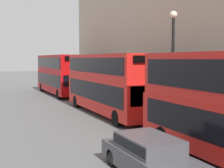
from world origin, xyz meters
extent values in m
cylinder|color=black|center=(0.48, 9.63, 0.50)|extent=(0.30, 1.00, 1.00)
cylinder|color=black|center=(2.73, 9.63, 0.50)|extent=(0.30, 1.00, 1.00)
cube|color=red|center=(1.60, 18.50, 1.49)|extent=(2.55, 11.08, 2.27)
cube|color=red|center=(1.60, 18.50, 3.47)|extent=(2.50, 10.86, 1.70)
cube|color=black|center=(1.60, 18.50, 1.76)|extent=(2.59, 10.20, 1.27)
cube|color=black|center=(1.60, 18.50, 3.56)|extent=(2.59, 10.20, 1.02)
cube|color=black|center=(1.60, 12.99, 1.94)|extent=(2.17, 0.06, 1.14)
cube|color=black|center=(1.60, 12.99, 3.98)|extent=(1.78, 0.06, 0.41)
cylinder|color=black|center=(0.48, 14.56, 0.50)|extent=(0.30, 1.00, 1.00)
cylinder|color=black|center=(2.73, 14.56, 0.50)|extent=(0.30, 1.00, 1.00)
cylinder|color=black|center=(0.48, 22.44, 0.50)|extent=(0.30, 1.00, 1.00)
cylinder|color=black|center=(2.73, 22.44, 0.50)|extent=(0.30, 1.00, 1.00)
cube|color=#B20C0F|center=(1.60, 32.37, 1.45)|extent=(2.55, 11.47, 2.20)
cube|color=#B20C0F|center=(1.60, 32.37, 3.48)|extent=(2.50, 11.24, 1.85)
cube|color=black|center=(1.60, 32.37, 1.72)|extent=(2.59, 10.55, 1.23)
cube|color=black|center=(1.60, 32.37, 3.57)|extent=(2.59, 10.55, 1.11)
cube|color=black|center=(1.60, 26.66, 1.89)|extent=(2.17, 0.06, 1.10)
cube|color=black|center=(1.60, 26.66, 4.03)|extent=(1.78, 0.06, 0.44)
cylinder|color=black|center=(0.48, 28.23, 0.50)|extent=(0.30, 1.00, 1.00)
cylinder|color=black|center=(2.73, 28.23, 0.50)|extent=(0.30, 1.00, 1.00)
cylinder|color=black|center=(0.48, 36.50, 0.50)|extent=(0.30, 1.00, 1.00)
cylinder|color=black|center=(2.73, 36.50, 0.50)|extent=(0.30, 1.00, 1.00)
cube|color=#47474C|center=(-1.80, 7.03, 0.52)|extent=(1.79, 4.37, 0.68)
cube|color=#47474C|center=(-1.80, 7.14, 1.11)|extent=(1.58, 2.40, 0.50)
cube|color=black|center=(-1.80, 7.14, 1.14)|extent=(1.62, 2.28, 0.32)
cylinder|color=black|center=(-2.59, 8.43, 0.32)|extent=(0.22, 0.64, 0.64)
cylinder|color=black|center=(-1.01, 8.43, 0.32)|extent=(0.22, 0.64, 0.64)
cylinder|color=black|center=(3.74, 13.65, 3.20)|extent=(0.18, 0.18, 6.40)
sphere|color=beige|center=(3.74, 13.65, 6.62)|extent=(0.44, 0.44, 0.44)
camera|label=1|loc=(-7.25, -1.95, 4.02)|focal=50.00mm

